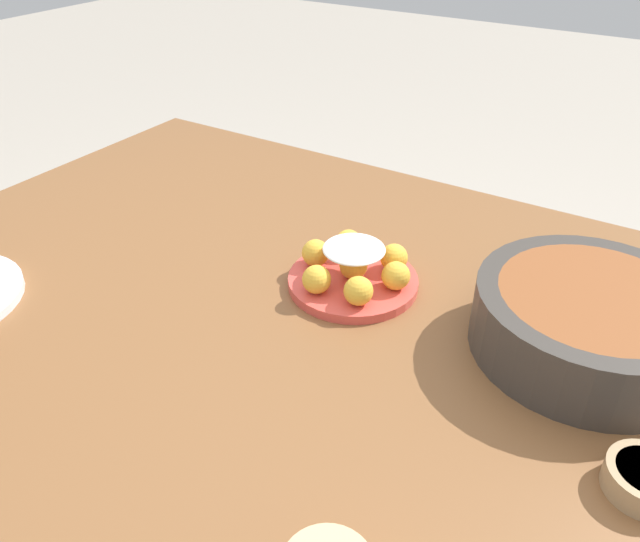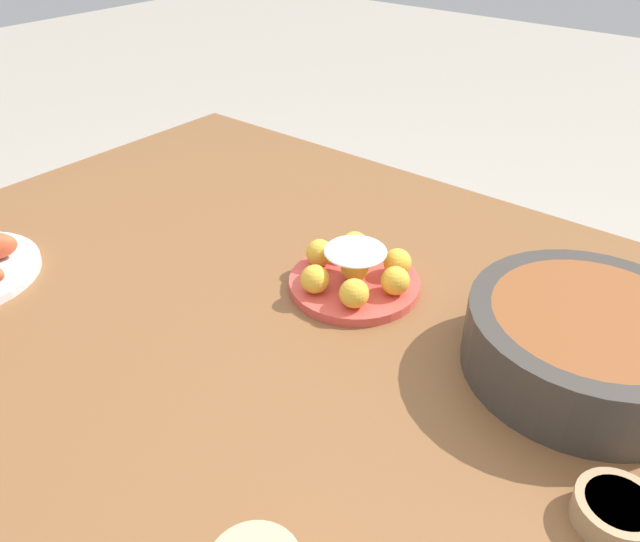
# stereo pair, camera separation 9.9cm
# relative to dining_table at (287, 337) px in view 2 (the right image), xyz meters

# --- Properties ---
(dining_table) EXTENTS (1.48, 1.08, 0.78)m
(dining_table) POSITION_rel_dining_table_xyz_m (0.00, 0.00, 0.00)
(dining_table) COLOR brown
(dining_table) RESTS_ON ground_plane
(cake_plate) EXTENTS (0.21, 0.21, 0.08)m
(cake_plate) POSITION_rel_dining_table_xyz_m (0.07, 0.09, 0.11)
(cake_plate) COLOR #E04C42
(cake_plate) RESTS_ON dining_table
(serving_bowl) EXTENTS (0.32, 0.32, 0.10)m
(serving_bowl) POSITION_rel_dining_table_xyz_m (0.43, 0.12, 0.14)
(serving_bowl) COLOR #3D3833
(serving_bowl) RESTS_ON dining_table
(sauce_bowl) EXTENTS (0.09, 0.09, 0.03)m
(sauce_bowl) POSITION_rel_dining_table_xyz_m (0.55, -0.09, 0.10)
(sauce_bowl) COLOR tan
(sauce_bowl) RESTS_ON dining_table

